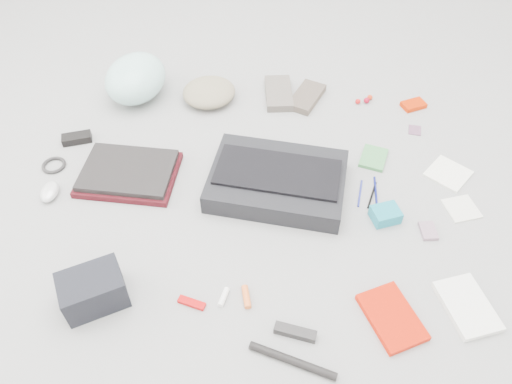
{
  "coord_description": "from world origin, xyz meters",
  "views": [
    {
      "loc": [
        0.01,
        -1.14,
        1.32
      ],
      "look_at": [
        0.0,
        0.0,
        0.05
      ],
      "focal_mm": 35.0,
      "sensor_mm": 36.0,
      "label": 1
    }
  ],
  "objects_px": {
    "laptop": "(128,170)",
    "camera_bag": "(93,290)",
    "book_red": "(392,317)",
    "accordion_wallet": "(385,215)",
    "messenger_bag": "(277,181)",
    "bike_helmet": "(136,78)"
  },
  "relations": [
    {
      "from": "laptop",
      "to": "camera_bag",
      "type": "bearing_deg",
      "value": -83.72
    },
    {
      "from": "book_red",
      "to": "accordion_wallet",
      "type": "relative_size",
      "value": 2.17
    },
    {
      "from": "laptop",
      "to": "book_red",
      "type": "height_order",
      "value": "laptop"
    },
    {
      "from": "camera_bag",
      "to": "accordion_wallet",
      "type": "bearing_deg",
      "value": -5.25
    },
    {
      "from": "messenger_bag",
      "to": "laptop",
      "type": "height_order",
      "value": "messenger_bag"
    },
    {
      "from": "laptop",
      "to": "accordion_wallet",
      "type": "distance_m",
      "value": 0.92
    },
    {
      "from": "laptop",
      "to": "bike_helmet",
      "type": "distance_m",
      "value": 0.49
    },
    {
      "from": "messenger_bag",
      "to": "bike_helmet",
      "type": "relative_size",
      "value": 1.58
    },
    {
      "from": "messenger_bag",
      "to": "accordion_wallet",
      "type": "xyz_separation_m",
      "value": [
        0.36,
        -0.13,
        -0.02
      ]
    },
    {
      "from": "accordion_wallet",
      "to": "bike_helmet",
      "type": "bearing_deg",
      "value": 127.59
    },
    {
      "from": "laptop",
      "to": "book_red",
      "type": "distance_m",
      "value": 1.02
    },
    {
      "from": "laptop",
      "to": "accordion_wallet",
      "type": "height_order",
      "value": "same"
    },
    {
      "from": "accordion_wallet",
      "to": "messenger_bag",
      "type": "bearing_deg",
      "value": 142.37
    },
    {
      "from": "bike_helmet",
      "to": "accordion_wallet",
      "type": "height_order",
      "value": "bike_helmet"
    },
    {
      "from": "book_red",
      "to": "accordion_wallet",
      "type": "height_order",
      "value": "accordion_wallet"
    },
    {
      "from": "book_red",
      "to": "camera_bag",
      "type": "bearing_deg",
      "value": 154.51
    },
    {
      "from": "laptop",
      "to": "messenger_bag",
      "type": "bearing_deg",
      "value": 1.16
    },
    {
      "from": "laptop",
      "to": "bike_helmet",
      "type": "height_order",
      "value": "bike_helmet"
    },
    {
      "from": "bike_helmet",
      "to": "messenger_bag",
      "type": "bearing_deg",
      "value": -24.93
    },
    {
      "from": "messenger_bag",
      "to": "accordion_wallet",
      "type": "height_order",
      "value": "messenger_bag"
    },
    {
      "from": "messenger_bag",
      "to": "laptop",
      "type": "xyz_separation_m",
      "value": [
        -0.54,
        0.05,
        -0.0
      ]
    },
    {
      "from": "messenger_bag",
      "to": "book_red",
      "type": "bearing_deg",
      "value": -46.79
    }
  ]
}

